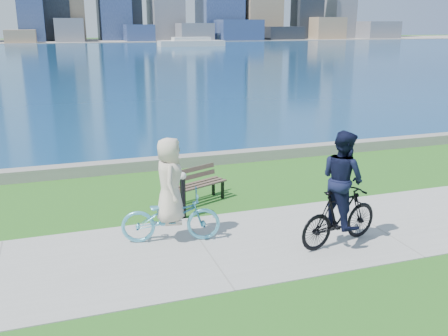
% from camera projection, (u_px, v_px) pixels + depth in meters
% --- Properties ---
extents(ground, '(320.00, 320.00, 0.00)m').
position_uv_depth(ground, '(373.00, 225.00, 11.46)').
color(ground, '#205A17').
rests_on(ground, ground).
extents(concrete_path, '(80.00, 3.50, 0.02)m').
position_uv_depth(concrete_path, '(373.00, 225.00, 11.46)').
color(concrete_path, '#989793').
rests_on(concrete_path, ground).
extents(seawall, '(90.00, 0.50, 0.35)m').
position_uv_depth(seawall, '(266.00, 154.00, 17.06)').
color(seawall, gray).
rests_on(seawall, ground).
extents(bay_water, '(320.00, 131.00, 0.01)m').
position_uv_depth(bay_water, '(98.00, 53.00, 76.98)').
color(bay_water, navy).
rests_on(bay_water, ground).
extents(far_shore, '(320.00, 30.00, 0.12)m').
position_uv_depth(far_shore, '(78.00, 41.00, 129.74)').
color(far_shore, gray).
rests_on(far_shore, ground).
extents(ferry_far, '(13.16, 3.76, 1.79)m').
position_uv_depth(ferry_far, '(191.00, 42.00, 100.03)').
color(ferry_far, silver).
rests_on(ferry_far, ground).
extents(park_bench, '(1.77, 1.18, 0.87)m').
position_uv_depth(park_bench, '(194.00, 183.00, 12.83)').
color(park_bench, black).
rests_on(park_bench, ground).
extents(bollard_lamp, '(0.18, 0.18, 1.14)m').
position_uv_depth(bollard_lamp, '(183.00, 192.00, 11.73)').
color(bollard_lamp, black).
rests_on(bollard_lamp, ground).
extents(cyclist_woman, '(1.14, 2.19, 2.24)m').
position_uv_depth(cyclist_woman, '(170.00, 204.00, 10.40)').
color(cyclist_woman, '#56B2D1').
rests_on(cyclist_woman, ground).
extents(cyclist_man, '(1.04, 2.10, 2.42)m').
position_uv_depth(cyclist_man, '(341.00, 198.00, 10.20)').
color(cyclist_man, black).
rests_on(cyclist_man, ground).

